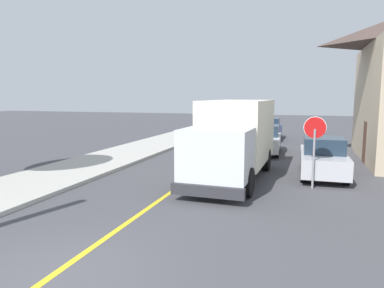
{
  "coord_description": "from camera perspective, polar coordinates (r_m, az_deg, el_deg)",
  "views": [
    {
      "loc": [
        4.49,
        -5.18,
        3.39
      ],
      "look_at": [
        -0.03,
        8.78,
        1.4
      ],
      "focal_mm": 33.29,
      "sensor_mm": 36.0,
      "label": 1
    }
  ],
  "objects": [
    {
      "name": "ground_plane",
      "position": [
        7.64,
        -21.75,
        -19.19
      ],
      "size": [
        120.0,
        120.0,
        0.0
      ],
      "primitive_type": "plane",
      "color": "#424247"
    },
    {
      "name": "centre_line_yellow",
      "position": [
        16.18,
        1.43,
        -4.35
      ],
      "size": [
        0.16,
        56.0,
        0.01
      ],
      "primitive_type": "cube",
      "color": "gold",
      "rests_on": "ground"
    },
    {
      "name": "box_truck",
      "position": [
        14.67,
        6.84,
        1.31
      ],
      "size": [
        2.58,
        7.24,
        3.2
      ],
      "color": "#F2EDCC",
      "rests_on": "ground"
    },
    {
      "name": "parked_car_near",
      "position": [
        21.55,
        11.53,
        0.65
      ],
      "size": [
        2.0,
        4.48,
        1.67
      ],
      "color": "silver",
      "rests_on": "ground"
    },
    {
      "name": "parked_car_mid",
      "position": [
        28.48,
        12.16,
        2.32
      ],
      "size": [
        1.83,
        4.41,
        1.67
      ],
      "color": "#2D4793",
      "rests_on": "ground"
    },
    {
      "name": "parked_van_across",
      "position": [
        16.04,
        20.25,
        -2.08
      ],
      "size": [
        1.9,
        4.44,
        1.67
      ],
      "color": "#B7B7BC",
      "rests_on": "ground"
    },
    {
      "name": "stop_sign",
      "position": [
        13.64,
        19.04,
        0.84
      ],
      "size": [
        0.8,
        0.1,
        2.65
      ],
      "color": "gray",
      "rests_on": "ground"
    }
  ]
}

